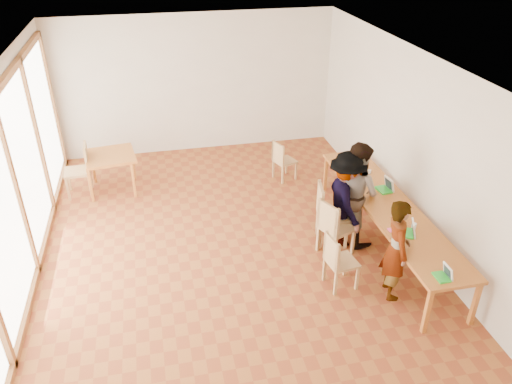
{
  "coord_description": "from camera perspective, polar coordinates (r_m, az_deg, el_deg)",
  "views": [
    {
      "loc": [
        -0.98,
        -6.55,
        4.81
      ],
      "look_at": [
        0.41,
        -0.19,
        1.1
      ],
      "focal_mm": 35.0,
      "sensor_mm": 36.0,
      "label": 1
    }
  ],
  "objects": [
    {
      "name": "person_mid",
      "position": [
        8.11,
        11.26,
        -0.07
      ],
      "size": [
        0.93,
        1.03,
        1.73
      ],
      "primitive_type": "imported",
      "rotation": [
        0.0,
        0.0,
        1.96
      ],
      "color": "gray",
      "rests_on": "ground"
    },
    {
      "name": "chair_empty",
      "position": [
        9.96,
        2.93,
        4.02
      ],
      "size": [
        0.5,
        0.5,
        0.44
      ],
      "rotation": [
        0.0,
        0.0,
        0.36
      ],
      "color": "tan",
      "rests_on": "ground"
    },
    {
      "name": "chair_near",
      "position": [
        7.18,
        9.2,
        -7.29
      ],
      "size": [
        0.46,
        0.46,
        0.46
      ],
      "rotation": [
        0.0,
        0.0,
        0.14
      ],
      "color": "tan",
      "rests_on": "ground"
    },
    {
      "name": "person_near",
      "position": [
        7.11,
        15.72,
        -6.34
      ],
      "size": [
        0.45,
        0.61,
        1.52
      ],
      "primitive_type": "imported",
      "rotation": [
        0.0,
        0.0,
        1.4
      ],
      "color": "gray",
      "rests_on": "ground"
    },
    {
      "name": "chair_far",
      "position": [
        8.06,
        8.05,
        -1.85
      ],
      "size": [
        0.56,
        0.56,
        0.55
      ],
      "rotation": [
        0.0,
        0.0,
        -0.19
      ],
      "color": "tan",
      "rests_on": "ground"
    },
    {
      "name": "wall_back",
      "position": [
        11.1,
        -6.85,
        12.11
      ],
      "size": [
        6.0,
        0.1,
        3.0
      ],
      "primitive_type": "cube",
      "color": "beige",
      "rests_on": "ground"
    },
    {
      "name": "green_bottle",
      "position": [
        8.97,
        12.5,
        3.0
      ],
      "size": [
        0.07,
        0.07,
        0.28
      ],
      "primitive_type": "cylinder",
      "color": "#19661D",
      "rests_on": "communal_table"
    },
    {
      "name": "laptop_near",
      "position": [
        6.79,
        20.76,
        -8.79
      ],
      "size": [
        0.19,
        0.22,
        0.18
      ],
      "rotation": [
        0.0,
        0.0,
        -0.0
      ],
      "color": "green",
      "rests_on": "communal_table"
    },
    {
      "name": "person_far",
      "position": [
        8.01,
        10.19,
        -0.83
      ],
      "size": [
        0.64,
        1.07,
        1.61
      ],
      "primitive_type": "imported",
      "rotation": [
        0.0,
        0.0,
        1.53
      ],
      "color": "gray",
      "rests_on": "ground"
    },
    {
      "name": "communal_table",
      "position": [
        8.15,
        14.91,
        -1.7
      ],
      "size": [
        0.8,
        4.0,
        0.75
      ],
      "color": "#C46F2B",
      "rests_on": "ground"
    },
    {
      "name": "chair_mid",
      "position": [
        7.78,
        8.72,
        -3.51
      ],
      "size": [
        0.6,
        0.6,
        0.52
      ],
      "rotation": [
        0.0,
        0.0,
        0.41
      ],
      "color": "tan",
      "rests_on": "ground"
    },
    {
      "name": "pink_phone",
      "position": [
        7.49,
        15.09,
        -4.23
      ],
      "size": [
        0.05,
        0.1,
        0.01
      ],
      "primitive_type": "cube",
      "color": "#F54CA5",
      "rests_on": "communal_table"
    },
    {
      "name": "laptop_mid",
      "position": [
        7.46,
        17.18,
        -4.25
      ],
      "size": [
        0.3,
        0.32,
        0.22
      ],
      "rotation": [
        0.0,
        0.0,
        -0.41
      ],
      "color": "green",
      "rests_on": "communal_table"
    },
    {
      "name": "wall_front",
      "position": [
        4.29,
        5.96,
        -21.02
      ],
      "size": [
        6.0,
        0.1,
        3.0
      ],
      "primitive_type": "cube",
      "color": "beige",
      "rests_on": "ground"
    },
    {
      "name": "chair_spare",
      "position": [
        9.95,
        -19.28,
        2.99
      ],
      "size": [
        0.49,
        0.49,
        0.54
      ],
      "rotation": [
        0.0,
        0.0,
        3.19
      ],
      "color": "tan",
      "rests_on": "ground"
    },
    {
      "name": "ground",
      "position": [
        8.18,
        -3.09,
        -6.37
      ],
      "size": [
        8.0,
        8.0,
        0.0
      ],
      "primitive_type": "plane",
      "color": "#975224",
      "rests_on": "ground"
    },
    {
      "name": "ceiling",
      "position": [
        6.86,
        -3.79,
        14.49
      ],
      "size": [
        6.0,
        8.0,
        0.04
      ],
      "primitive_type": "cube",
      "color": "white",
      "rests_on": "wall_back"
    },
    {
      "name": "clear_glass",
      "position": [
        7.61,
        17.59,
        -3.74
      ],
      "size": [
        0.07,
        0.07,
        0.09
      ],
      "primitive_type": "cylinder",
      "color": "silver",
      "rests_on": "communal_table"
    },
    {
      "name": "black_pouch",
      "position": [
        9.21,
        10.31,
        3.32
      ],
      "size": [
        0.16,
        0.26,
        0.09
      ],
      "primitive_type": "cube",
      "color": "black",
      "rests_on": "communal_table"
    },
    {
      "name": "wall_right",
      "position": [
        8.35,
        17.43,
        4.89
      ],
      "size": [
        0.1,
        8.0,
        3.0
      ],
      "primitive_type": "cube",
      "color": "beige",
      "rests_on": "ground"
    },
    {
      "name": "window_wall",
      "position": [
        7.6,
        -26.0,
        0.62
      ],
      "size": [
        0.1,
        8.0,
        3.0
      ],
      "primitive_type": "cube",
      "color": "white",
      "rests_on": "ground"
    },
    {
      "name": "laptop_far",
      "position": [
        8.5,
        14.66,
        0.58
      ],
      "size": [
        0.26,
        0.29,
        0.22
      ],
      "rotation": [
        0.0,
        0.0,
        0.12
      ],
      "color": "green",
      "rests_on": "communal_table"
    },
    {
      "name": "side_table",
      "position": [
        9.89,
        -16.3,
        3.68
      ],
      "size": [
        0.9,
        0.9,
        0.75
      ],
      "rotation": [
        0.0,
        0.0,
        0.14
      ],
      "color": "#C46F2B",
      "rests_on": "ground"
    },
    {
      "name": "yellow_mug",
      "position": [
        7.56,
        15.93,
        -3.63
      ],
      "size": [
        0.17,
        0.17,
        0.11
      ],
      "primitive_type": "imported",
      "rotation": [
        0.0,
        0.0,
        0.33
      ],
      "color": "gold",
      "rests_on": "communal_table"
    },
    {
      "name": "condiment_cup",
      "position": [
        9.0,
        12.77,
        2.29
      ],
      "size": [
        0.08,
        0.08,
        0.06
      ],
      "primitive_type": "cylinder",
      "color": "white",
      "rests_on": "communal_table"
    }
  ]
}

